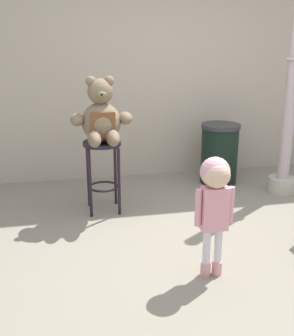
# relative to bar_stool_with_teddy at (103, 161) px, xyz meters

# --- Properties ---
(ground_plane) EXTENTS (24.00, 24.00, 0.00)m
(ground_plane) POSITION_rel_bar_stool_with_teddy_xyz_m (0.84, -1.07, -0.55)
(ground_plane) COLOR gray
(building_wall) EXTENTS (7.81, 0.30, 3.53)m
(building_wall) POSITION_rel_bar_stool_with_teddy_xyz_m (0.84, 1.24, 1.21)
(building_wall) COLOR #AFA38F
(building_wall) RESTS_ON ground_plane
(bar_stool_with_teddy) EXTENTS (0.40, 0.40, 0.77)m
(bar_stool_with_teddy) POSITION_rel_bar_stool_with_teddy_xyz_m (0.00, 0.00, 0.00)
(bar_stool_with_teddy) COLOR #201C2C
(bar_stool_with_teddy) RESTS_ON ground_plane
(teddy_bear) EXTENTS (0.63, 0.57, 0.67)m
(teddy_bear) POSITION_rel_bar_stool_with_teddy_xyz_m (0.00, -0.03, 0.47)
(teddy_bear) COLOR #77634B
(teddy_bear) RESTS_ON bar_stool_with_teddy
(child_walking) EXTENTS (0.31, 0.24, 0.97)m
(child_walking) POSITION_rel_bar_stool_with_teddy_xyz_m (0.70, -1.45, 0.15)
(child_walking) COLOR #D49192
(child_walking) RESTS_ON ground_plane
(trash_bin) EXTENTS (0.49, 0.49, 0.77)m
(trash_bin) POSITION_rel_bar_stool_with_teddy_xyz_m (1.54, 0.59, -0.16)
(trash_bin) COLOR black
(trash_bin) RESTS_ON ground_plane
(lamppost) EXTENTS (0.33, 0.33, 2.71)m
(lamppost) POSITION_rel_bar_stool_with_teddy_xyz_m (2.18, 0.12, 0.51)
(lamppost) COLOR #B1AE99
(lamppost) RESTS_ON ground_plane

